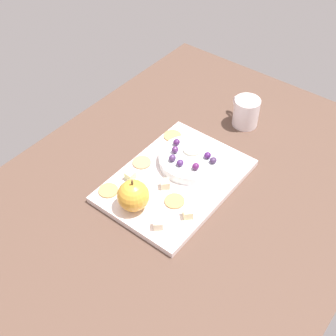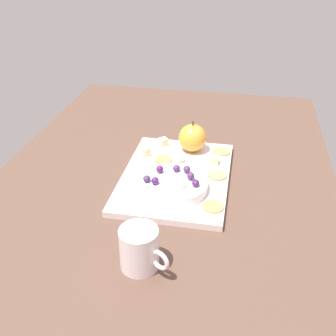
% 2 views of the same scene
% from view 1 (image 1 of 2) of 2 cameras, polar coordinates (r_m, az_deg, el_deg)
% --- Properties ---
extents(table, '(1.17, 0.83, 0.05)m').
position_cam_1_polar(table, '(1.08, 1.25, -4.51)').
color(table, brown).
rests_on(table, ground).
extents(platter, '(0.36, 0.25, 0.02)m').
position_cam_1_polar(platter, '(1.09, 0.98, -1.61)').
color(platter, silver).
rests_on(platter, table).
extents(serving_dish, '(0.16, 0.16, 0.02)m').
position_cam_1_polar(serving_dish, '(1.12, 2.88, 1.10)').
color(serving_dish, white).
rests_on(serving_dish, platter).
extents(apple_whole, '(0.07, 0.07, 0.07)m').
position_cam_1_polar(apple_whole, '(1.00, -4.44, -3.52)').
color(apple_whole, gold).
rests_on(apple_whole, platter).
extents(apple_stem, '(0.01, 0.01, 0.01)m').
position_cam_1_polar(apple_stem, '(0.97, -4.57, -1.85)').
color(apple_stem, brown).
rests_on(apple_stem, apple_whole).
extents(cheese_cube_0, '(0.03, 0.03, 0.02)m').
position_cam_1_polar(cheese_cube_0, '(0.98, -1.27, -7.16)').
color(cheese_cube_0, beige).
rests_on(cheese_cube_0, platter).
extents(cheese_cube_1, '(0.02, 0.02, 0.02)m').
position_cam_1_polar(cheese_cube_1, '(1.08, -4.83, -0.96)').
color(cheese_cube_1, beige).
rests_on(cheese_cube_1, platter).
extents(cheese_cube_2, '(0.03, 0.03, 0.02)m').
position_cam_1_polar(cheese_cube_2, '(1.00, 2.54, -5.81)').
color(cheese_cube_2, beige).
rests_on(cheese_cube_2, platter).
extents(cheese_cube_3, '(0.03, 0.03, 0.02)m').
position_cam_1_polar(cheese_cube_3, '(1.06, -0.37, -2.05)').
color(cheese_cube_3, beige).
rests_on(cheese_cube_3, platter).
extents(cracker_0, '(0.05, 0.05, 0.00)m').
position_cam_1_polar(cracker_0, '(1.20, 0.57, 4.11)').
color(cracker_0, tan).
rests_on(cracker_0, platter).
extents(cracker_1, '(0.05, 0.05, 0.00)m').
position_cam_1_polar(cracker_1, '(1.12, -3.36, 0.70)').
color(cracker_1, tan).
rests_on(cracker_1, platter).
extents(cracker_2, '(0.05, 0.05, 0.00)m').
position_cam_1_polar(cracker_2, '(1.07, -7.59, -2.86)').
color(cracker_2, tan).
rests_on(cracker_2, platter).
extents(cracker_3, '(0.05, 0.05, 0.00)m').
position_cam_1_polar(cracker_3, '(1.03, 0.83, -4.23)').
color(cracker_3, tan).
rests_on(cracker_3, platter).
extents(grape_0, '(0.02, 0.02, 0.02)m').
position_cam_1_polar(grape_0, '(1.07, 3.54, 0.20)').
color(grape_0, '#571C56').
rests_on(grape_0, serving_dish).
extents(grape_1, '(0.02, 0.02, 0.02)m').
position_cam_1_polar(grape_1, '(1.10, 4.98, 1.65)').
color(grape_1, '#471A5E').
rests_on(grape_1, serving_dish).
extents(grape_2, '(0.02, 0.02, 0.02)m').
position_cam_1_polar(grape_2, '(1.08, 1.54, 0.66)').
color(grape_2, '#492761').
rests_on(grape_2, serving_dish).
extents(grape_3, '(0.02, 0.02, 0.02)m').
position_cam_1_polar(grape_3, '(1.11, 0.90, 2.35)').
color(grape_3, '#53295E').
rests_on(grape_3, serving_dish).
extents(grape_4, '(0.02, 0.02, 0.02)m').
position_cam_1_polar(grape_4, '(1.09, 0.56, 1.28)').
color(grape_4, '#4D2F5F').
rests_on(grape_4, serving_dish).
extents(grape_5, '(0.02, 0.02, 0.02)m').
position_cam_1_polar(grape_5, '(1.13, 1.09, 3.31)').
color(grape_5, '#481D53').
rests_on(grape_5, serving_dish).
extents(grape_6, '(0.02, 0.02, 0.01)m').
position_cam_1_polar(grape_6, '(1.09, 5.76, 0.98)').
color(grape_6, '#422C50').
rests_on(grape_6, serving_dish).
extents(apple_slice_0, '(0.05, 0.05, 0.01)m').
position_cam_1_polar(apple_slice_0, '(1.12, 3.11, 2.38)').
color(apple_slice_0, beige).
rests_on(apple_slice_0, serving_dish).
extents(cup, '(0.07, 0.10, 0.08)m').
position_cam_1_polar(cup, '(1.26, 9.86, 7.03)').
color(cup, white).
rests_on(cup, table).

